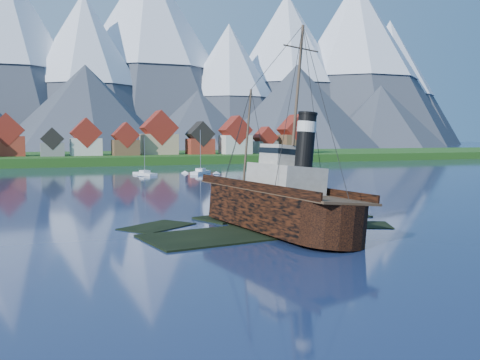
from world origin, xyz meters
name	(u,v)px	position (x,y,z in m)	size (l,w,h in m)	color
ground	(251,230)	(0.00, 0.00, 0.00)	(1400.00, 1400.00, 0.00)	#1B284C
shoal	(258,229)	(1.78, 2.15, -0.35)	(31.71, 21.24, 1.14)	black
shore_bank	(87,161)	(0.00, 170.00, 0.00)	(600.00, 80.00, 3.20)	#1D4F16
seawall	(99,166)	(0.00, 132.00, 0.00)	(600.00, 2.50, 2.00)	#3F3D38
mountains	(49,51)	(-0.79, 481.26, 89.34)	(965.00, 340.00, 205.00)	#2D333D
tugboat_wreck	(268,202)	(2.34, 0.69, 2.89)	(6.73, 28.98, 22.96)	black
sailboat_d	(201,173)	(21.19, 85.45, 0.28)	(7.59, 8.43, 12.41)	silver
sailboat_e	(145,174)	(6.16, 86.52, 0.22)	(4.95, 9.13, 10.31)	silver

